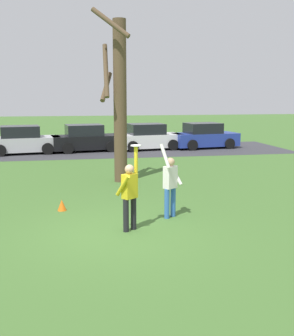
# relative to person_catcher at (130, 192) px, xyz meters

# --- Properties ---
(ground_plane) EXTENTS (120.00, 120.00, 0.00)m
(ground_plane) POSITION_rel_person_catcher_xyz_m (-0.37, -0.14, -0.98)
(ground_plane) COLOR #426B2D
(person_catcher) EXTENTS (0.57, 0.54, 2.08)m
(person_catcher) POSITION_rel_person_catcher_xyz_m (0.00, 0.00, 0.00)
(person_catcher) COLOR black
(person_catcher) RESTS_ON ground_plane
(person_defender) EXTENTS (0.65, 0.64, 2.05)m
(person_defender) POSITION_rel_person_catcher_xyz_m (1.24, 0.91, -0.00)
(person_defender) COLOR #3366B7
(person_defender) RESTS_ON ground_plane
(frisbee_disc) EXTENTS (0.26, 0.26, 0.02)m
(frisbee_disc) POSITION_rel_person_catcher_xyz_m (0.18, 0.13, 1.11)
(frisbee_disc) COLOR white
(frisbee_disc) RESTS_ON person_catcher
(parked_car_silver) EXTENTS (4.31, 2.46, 1.59)m
(parked_car_silver) POSITION_rel_person_catcher_xyz_m (-4.08, 14.82, -0.25)
(parked_car_silver) COLOR #BCBCC1
(parked_car_silver) RESTS_ON ground_plane
(parked_car_black) EXTENTS (4.31, 2.46, 1.59)m
(parked_car_black) POSITION_rel_person_catcher_xyz_m (-0.45, 15.21, -0.25)
(parked_car_black) COLOR black
(parked_car_black) RESTS_ON ground_plane
(parked_car_white) EXTENTS (4.31, 2.46, 1.59)m
(parked_car_white) POSITION_rel_person_catcher_xyz_m (3.32, 15.32, -0.25)
(parked_car_white) COLOR white
(parked_car_white) RESTS_ON ground_plane
(parked_car_blue) EXTENTS (4.31, 2.46, 1.59)m
(parked_car_blue) POSITION_rel_person_catcher_xyz_m (6.98, 15.37, -0.25)
(parked_car_blue) COLOR #233893
(parked_car_blue) RESTS_ON ground_plane
(parking_strip) EXTENTS (21.03, 6.40, 0.01)m
(parking_strip) POSITION_rel_person_catcher_xyz_m (1.31, 15.12, -0.98)
(parking_strip) COLOR #38383D
(parking_strip) RESTS_ON ground_plane
(bare_tree_tall) EXTENTS (1.36, 1.85, 6.38)m
(bare_tree_tall) POSITION_rel_person_catcher_xyz_m (0.46, 5.98, 2.20)
(bare_tree_tall) COLOR brown
(bare_tree_tall) RESTS_ON ground_plane
(field_cone_orange) EXTENTS (0.26, 0.26, 0.32)m
(field_cone_orange) POSITION_rel_person_catcher_xyz_m (-1.68, 2.14, -0.82)
(field_cone_orange) COLOR orange
(field_cone_orange) RESTS_ON ground_plane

